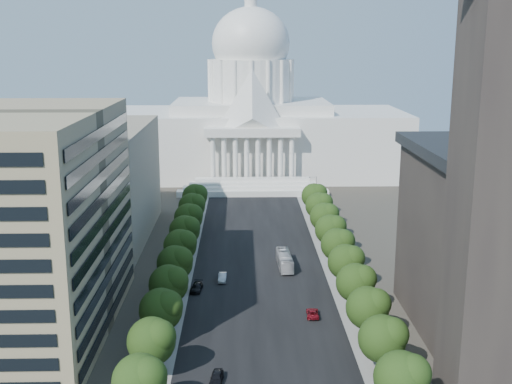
{
  "coord_description": "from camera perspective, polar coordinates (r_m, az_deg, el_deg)",
  "views": [
    {
      "loc": [
        -3.87,
        -67.84,
        51.31
      ],
      "look_at": [
        -0.56,
        75.11,
        17.92
      ],
      "focal_mm": 45.0,
      "sensor_mm": 36.0,
      "label": 1
    }
  ],
  "objects": [
    {
      "name": "tree_r_f",
      "position": [
        148.35,
        7.37,
        -4.57
      ],
      "size": [
        7.79,
        7.6,
        9.97
      ],
      "color": "#33261C",
      "rests_on": "ground"
    },
    {
      "name": "streetlight_c",
      "position": [
        137.76,
        8.74,
        -6.3
      ],
      "size": [
        2.61,
        0.44,
        9.0
      ],
      "color": "gray",
      "rests_on": "ground"
    },
    {
      "name": "tree_l_g",
      "position": [
        158.75,
        -6.27,
        -3.35
      ],
      "size": [
        7.79,
        7.6,
        9.97
      ],
      "color": "#33261C",
      "rests_on": "ground"
    },
    {
      "name": "car_dark_a",
      "position": [
        103.33,
        -3.52,
        -16.15
      ],
      "size": [
        2.34,
        4.85,
        1.6
      ],
      "primitive_type": "imported",
      "rotation": [
        0.0,
        0.0,
        -0.1
      ],
      "color": "black",
      "rests_on": "ground"
    },
    {
      "name": "tree_r_a",
      "position": [
        94.07,
        12.99,
        -15.7
      ],
      "size": [
        7.79,
        7.6,
        9.97
      ],
      "color": "#33261C",
      "rests_on": "ground"
    },
    {
      "name": "streetlight_f",
      "position": [
        209.24,
        5.23,
        0.53
      ],
      "size": [
        2.61,
        0.44,
        9.0
      ],
      "color": "gray",
      "rests_on": "ground"
    },
    {
      "name": "tree_l_b",
      "position": [
        102.97,
        -9.12,
        -12.86
      ],
      "size": [
        7.79,
        7.6,
        9.97
      ],
      "color": "#33261C",
      "rests_on": "ground"
    },
    {
      "name": "streetlight_e",
      "position": [
        185.1,
        6.1,
        -1.16
      ],
      "size": [
        2.61,
        0.44,
        9.0
      ],
      "color": "gray",
      "rests_on": "ground"
    },
    {
      "name": "tree_r_e",
      "position": [
        137.11,
        8.12,
        -6.09
      ],
      "size": [
        7.79,
        7.6,
        9.97
      ],
      "color": "#33261C",
      "rests_on": "ground"
    },
    {
      "name": "sidewalk_left",
      "position": [
        166.66,
        -6.49,
        -4.88
      ],
      "size": [
        8.0,
        260.0,
        0.02
      ],
      "primitive_type": "cube",
      "color": "gray",
      "rests_on": "ground"
    },
    {
      "name": "tree_l_d",
      "position": [
        124.81,
        -7.66,
        -8.04
      ],
      "size": [
        7.79,
        7.6,
        9.97
      ],
      "color": "#33261C",
      "rests_on": "ground"
    },
    {
      "name": "tree_l_j",
      "position": [
        193.43,
        -5.38,
        -0.32
      ],
      "size": [
        7.79,
        7.6,
        9.97
      ],
      "color": "#33261C",
      "rests_on": "ground"
    },
    {
      "name": "tree_l_c",
      "position": [
        113.78,
        -8.31,
        -10.22
      ],
      "size": [
        7.79,
        7.6,
        9.97
      ],
      "color": "#33261C",
      "rests_on": "ground"
    },
    {
      "name": "city_bus",
      "position": [
        150.67,
        2.56,
        -6.08
      ],
      "size": [
        3.48,
        12.59,
        3.47
      ],
      "primitive_type": "imported",
      "rotation": [
        0.0,
        0.0,
        0.05
      ],
      "color": "silver",
      "rests_on": "ground"
    },
    {
      "name": "car_dark_b",
      "position": [
        137.67,
        -5.3,
        -8.45
      ],
      "size": [
        2.77,
        5.6,
        1.57
      ],
      "primitive_type": "imported",
      "rotation": [
        0.0,
        0.0,
        -0.11
      ],
      "color": "black",
      "rests_on": "ground"
    },
    {
      "name": "tree_l_f",
      "position": [
        147.32,
        -6.66,
        -4.68
      ],
      "size": [
        7.79,
        7.6,
        9.97
      ],
      "color": "#33261C",
      "rests_on": "ground"
    },
    {
      "name": "tree_l_e",
      "position": [
        136.0,
        -7.11,
        -6.22
      ],
      "size": [
        7.79,
        7.6,
        9.97
      ],
      "color": "#33261C",
      "rests_on": "ground"
    },
    {
      "name": "tree_l_a",
      "position": [
        92.45,
        -10.14,
        -16.11
      ],
      "size": [
        7.79,
        7.6,
        9.97
      ],
      "color": "#33261C",
      "rests_on": "ground"
    },
    {
      "name": "capitol",
      "position": [
        254.69,
        -0.45,
        6.08
      ],
      "size": [
        120.0,
        56.0,
        73.0
      ],
      "color": "white",
      "rests_on": "ground"
    },
    {
      "name": "car_red",
      "position": [
        125.61,
        5.05,
        -10.68
      ],
      "size": [
        2.53,
        5.06,
        1.38
      ],
      "primitive_type": "imported",
      "rotation": [
        0.0,
        0.0,
        3.09
      ],
      "color": "maroon",
      "rests_on": "ground"
    },
    {
      "name": "tree_r_b",
      "position": [
        104.43,
        11.36,
        -12.57
      ],
      "size": [
        7.79,
        7.6,
        9.97
      ],
      "color": "#33261C",
      "rests_on": "ground"
    },
    {
      "name": "road_asphalt",
      "position": [
        166.02,
        0.07,
        -4.86
      ],
      "size": [
        30.0,
        260.0,
        0.01
      ],
      "primitive_type": "cube",
      "color": "black",
      "rests_on": "ground"
    },
    {
      "name": "tree_l_h",
      "position": [
        170.25,
        -5.93,
        -2.21
      ],
      "size": [
        7.79,
        7.6,
        9.97
      ],
      "color": "#33261C",
      "rests_on": "ground"
    },
    {
      "name": "tree_r_d",
      "position": [
        126.02,
        9.0,
        -7.88
      ],
      "size": [
        7.79,
        7.6,
        9.97
      ],
      "color": "#33261C",
      "rests_on": "ground"
    },
    {
      "name": "tree_r_h",
      "position": [
        171.13,
        6.18,
        -2.13
      ],
      "size": [
        7.79,
        7.6,
        9.97
      ],
      "color": "#33261C",
      "rests_on": "ground"
    },
    {
      "name": "sidewalk_right",
      "position": [
        167.54,
        6.61,
        -4.78
      ],
      "size": [
        8.0,
        260.0,
        0.02
      ],
      "primitive_type": "cube",
      "color": "gray",
      "rests_on": "ground"
    },
    {
      "name": "streetlight_b",
      "position": [
        114.94,
        10.91,
        -10.42
      ],
      "size": [
        2.61,
        0.44,
        9.0
      ],
      "color": "gray",
      "rests_on": "ground"
    },
    {
      "name": "tree_l_i",
      "position": [
        181.81,
        -5.64,
        -1.21
      ],
      "size": [
        7.79,
        7.6,
        9.97
      ],
      "color": "#33261C",
      "rests_on": "ground"
    },
    {
      "name": "office_block_left_far",
      "position": [
        177.31,
        -15.71,
        0.83
      ],
      "size": [
        38.0,
        52.0,
        30.0
      ],
      "primitive_type": "cube",
      "color": "gray",
      "rests_on": "ground"
    },
    {
      "name": "streetlight_d",
      "position": [
        161.23,
        7.22,
        -3.35
      ],
      "size": [
        2.61,
        0.44,
        9.0
      ],
      "color": "gray",
      "rests_on": "ground"
    },
    {
      "name": "tree_r_c",
      "position": [
        115.1,
        10.06,
        -10.01
      ],
      "size": [
        7.79,
        7.6,
        9.97
      ],
      "color": "#33261C",
      "rests_on": "ground"
    },
    {
      "name": "car_silver",
      "position": [
        142.78,
        -3.0,
        -7.58
      ],
      "size": [
        1.88,
        5.05,
        1.65
      ],
      "primitive_type": "imported",
      "rotation": [
        0.0,
        0.0,
        -0.03
      ],
      "color": "#ACAFB4",
      "rests_on": "ground"
    },
    {
      "name": "tree_r_j",
      "position": [
        194.21,
        5.28,
        -0.27
      ],
      "size": [
        7.79,
        7.6,
        9.97
      ],
      "color": "#33261C",
      "rests_on": "ground"
    },
    {
      "name": "tree_r_g",
      "position": [
        159.7,
        6.73,
        -3.26
      ],
      "size": [
        7.79,
        7.6,
        9.97
      ],
      "color": "#33261C",
      "rests_on": "ground"
    },
    {
      "name": "tree_r_i",
      "position": [
        182.64,
        5.7,
        -1.14
      ],
      "size": [
        7.79,
        7.6,
        9.97
      ],
      "color": "#33261C",
      "rests_on": "ground"
    }
  ]
}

